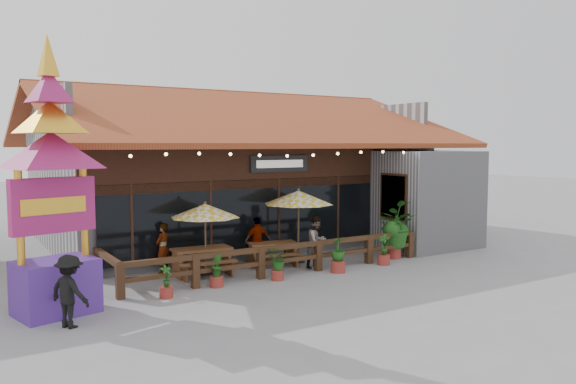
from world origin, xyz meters
TOP-DOWN VIEW (x-y plane):
  - ground at (0.00, 0.00)m, footprint 100.00×100.00m
  - restaurant_building at (0.26, 6.61)m, footprint 15.50×14.73m
  - patio_railing at (-2.25, -0.27)m, footprint 10.00×2.60m
  - umbrella_left at (-3.65, 0.76)m, footprint 2.31×2.31m
  - umbrella_right at (-0.36, 0.83)m, footprint 2.32×2.32m
  - picnic_table_left at (-3.76, 0.81)m, footprint 1.78×1.56m
  - picnic_table_right at (-1.29, 0.91)m, footprint 1.78×1.62m
  - thai_sign_tower at (-8.07, -0.96)m, footprint 3.00×3.00m
  - tropical_plant at (2.78, -0.27)m, footprint 1.63×1.73m
  - diner_a at (-4.64, 1.65)m, footprint 0.66×0.61m
  - diner_b at (-0.29, -0.14)m, footprint 0.94×0.82m
  - diner_c at (-1.59, 1.35)m, footprint 0.90×0.40m
  - pedestrian at (-7.99, -2.13)m, footprint 1.01×1.15m
  - planter_a at (-5.49, -1.00)m, footprint 0.34×0.34m
  - planter_b at (-3.96, -0.67)m, footprint 0.37×0.37m
  - planter_c at (-2.17, -0.88)m, footprint 0.66×0.61m
  - planter_d at (-0.12, -1.01)m, footprint 0.51×0.51m
  - planter_e at (1.77, -0.91)m, footprint 0.40×0.42m

SIDE VIEW (x-z plane):
  - ground at x=0.00m, z-range 0.00..0.00m
  - planter_a at x=-5.49m, z-range -0.07..0.77m
  - planter_b at x=-3.96m, z-range -0.04..0.86m
  - planter_e at x=1.77m, z-range -0.08..0.91m
  - picnic_table_right at x=-1.29m, z-range 0.13..0.86m
  - planter_c at x=-2.17m, z-range 0.06..0.94m
  - planter_d at x=-0.12m, z-range -0.02..1.06m
  - picnic_table_left at x=-3.76m, z-range 0.14..0.96m
  - patio_railing at x=-2.25m, z-range 0.15..1.07m
  - diner_c at x=-1.59m, z-range 0.00..1.51m
  - diner_a at x=-4.64m, z-range 0.00..1.52m
  - pedestrian at x=-7.99m, z-range 0.00..1.55m
  - diner_b at x=-0.29m, z-range 0.00..1.62m
  - tropical_plant at x=2.78m, z-range 0.14..2.07m
  - umbrella_left at x=-3.65m, z-range 0.81..3.00m
  - umbrella_right at x=-0.36m, z-range 0.91..3.34m
  - restaurant_building at x=0.26m, z-range -0.84..5.25m
  - thai_sign_tower at x=-8.07m, z-range 0.19..6.93m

